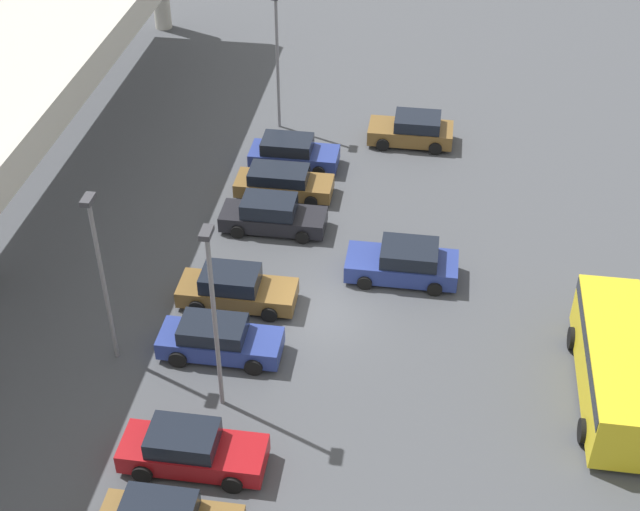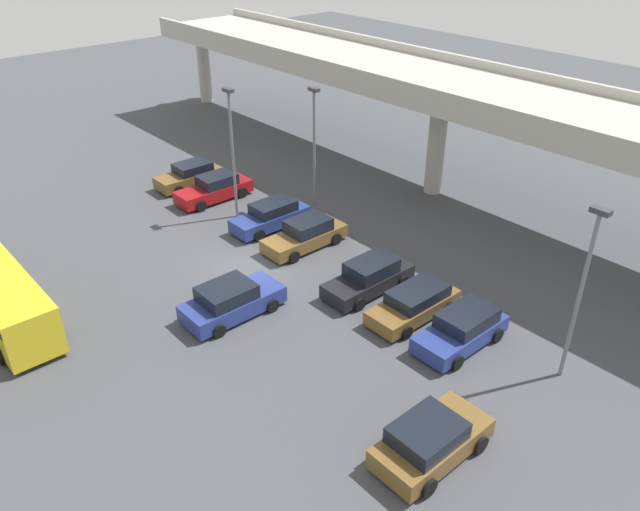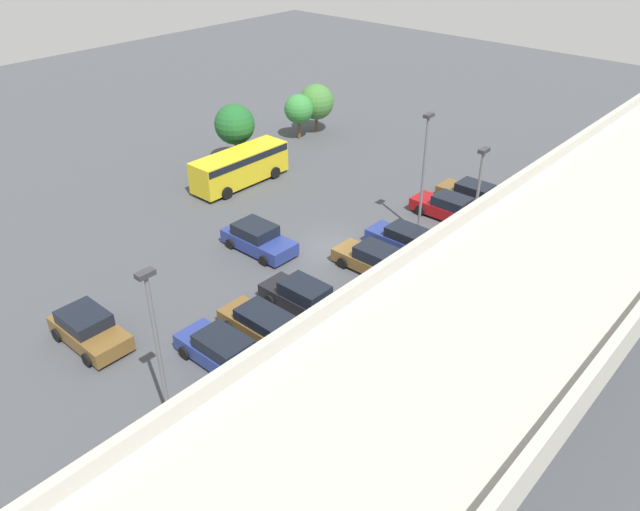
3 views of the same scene
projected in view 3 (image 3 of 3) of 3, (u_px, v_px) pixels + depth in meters
The scene contains 18 objects.
ground_plane at pixel (328, 248), 37.45m from camera, with size 115.59×115.59×0.00m, color #424449.
highway_overpass at pixel (593, 227), 25.82m from camera, with size 55.04×7.67×7.80m.
parked_car_0 at pixel (471, 194), 42.38m from camera, with size 2.04×4.39×1.50m.
parked_car_1 at pixel (448, 208), 40.50m from camera, with size 2.01×4.84×1.58m.
parked_car_2 at pixel (405, 240), 36.87m from camera, with size 1.98×4.66×1.53m.
parked_car_3 at pixel (374, 260), 34.91m from camera, with size 2.04×4.78×1.58m.
parked_car_4 at pixel (258, 239), 36.95m from camera, with size 2.26×4.68×1.61m.
parked_car_5 at pixel (303, 297), 31.76m from camera, with size 2.02×4.75×1.59m.
parked_car_6 at pixel (263, 324), 29.94m from camera, with size 2.04×4.64×1.39m.
parked_car_7 at pixel (221, 350), 28.21m from camera, with size 2.10×4.42×1.53m.
parked_car_8 at pixel (89, 329), 29.48m from camera, with size 2.25×4.37×1.57m.
shuttle_bus at pixel (240, 165), 44.76m from camera, with size 7.60×2.57×2.45m.
lamp_post_near_aisle at pixel (156, 340), 23.07m from camera, with size 0.70×0.35×7.36m.
lamp_post_mid_lot at pixel (424, 165), 36.90m from camera, with size 0.70×0.35×7.65m.
lamp_post_by_overpass at pixel (477, 201), 33.27m from camera, with size 0.70×0.35×7.25m.
tree_front_left at pixel (316, 102), 53.55m from camera, with size 3.01×3.01×4.20m.
tree_front_centre at pixel (299, 109), 52.20m from camera, with size 2.44×2.44×3.81m.
tree_front_right at pixel (235, 124), 47.19m from camera, with size 3.06×3.06×4.69m.
Camera 3 is at (24.51, 21.08, 18.92)m, focal length 35.00 mm.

